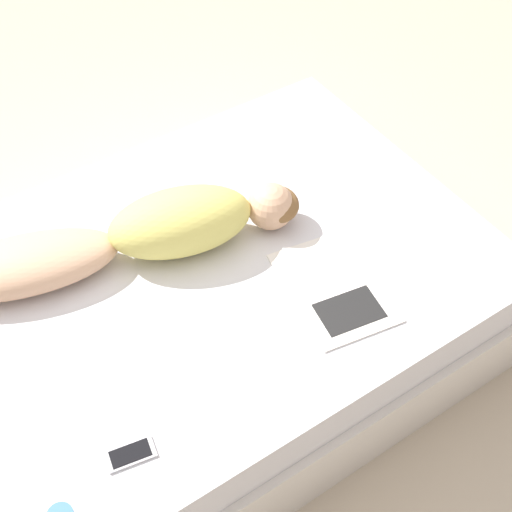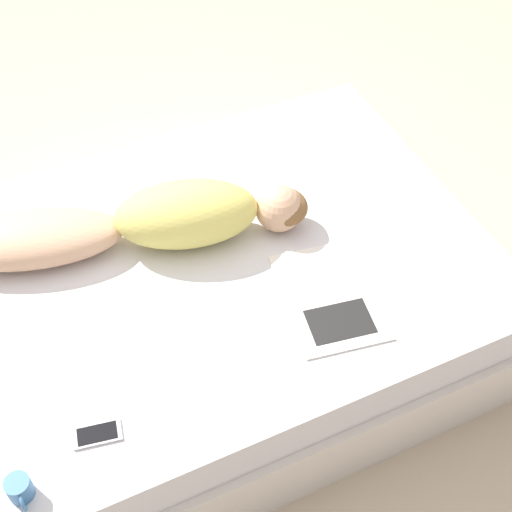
{
  "view_description": "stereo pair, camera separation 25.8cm",
  "coord_description": "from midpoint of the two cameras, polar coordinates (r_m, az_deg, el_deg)",
  "views": [
    {
      "loc": [
        1.52,
        -0.79,
        2.51
      ],
      "look_at": [
        0.1,
        0.15,
        0.57
      ],
      "focal_mm": 50.0,
      "sensor_mm": 36.0,
      "label": 1
    },
    {
      "loc": [
        1.64,
        -0.57,
        2.51
      ],
      "look_at": [
        0.1,
        0.15,
        0.57
      ],
      "focal_mm": 50.0,
      "sensor_mm": 36.0,
      "label": 2
    }
  ],
  "objects": [
    {
      "name": "ground_plane",
      "position": [
        3.04,
        -0.85,
        -6.81
      ],
      "size": [
        12.0,
        12.0,
        0.0
      ],
      "primitive_type": "plane",
      "color": "#B7A88E"
    },
    {
      "name": "bed",
      "position": [
        2.83,
        -0.91,
        -3.89
      ],
      "size": [
        1.54,
        2.1,
        0.52
      ],
      "color": "beige",
      "rests_on": "ground_plane"
    },
    {
      "name": "person",
      "position": [
        2.64,
        -6.55,
        2.52
      ],
      "size": [
        0.59,
        1.37,
        0.23
      ],
      "rotation": [
        0.0,
        0.0,
        -0.28
      ],
      "color": "tan",
      "rests_on": "bed"
    },
    {
      "name": "open_magazine",
      "position": [
        2.54,
        8.78,
        -3.46
      ],
      "size": [
        0.51,
        0.39,
        0.01
      ],
      "rotation": [
        0.0,
        0.0,
        -0.17
      ],
      "color": "silver",
      "rests_on": "bed"
    },
    {
      "name": "coffee_mug",
      "position": [
        2.18,
        -15.09,
        -17.78
      ],
      "size": [
        0.11,
        0.07,
        0.08
      ],
      "color": "teal",
      "rests_on": "bed"
    },
    {
      "name": "cell_phone",
      "position": [
        2.25,
        -9.33,
        -14.1
      ],
      "size": [
        0.1,
        0.16,
        0.01
      ],
      "rotation": [
        0.0,
        0.0,
        -0.18
      ],
      "color": "silver",
      "rests_on": "bed"
    }
  ]
}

